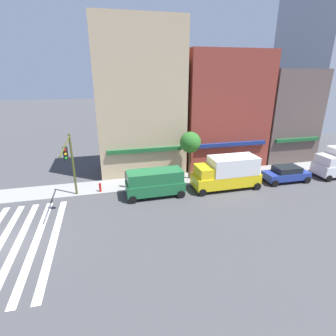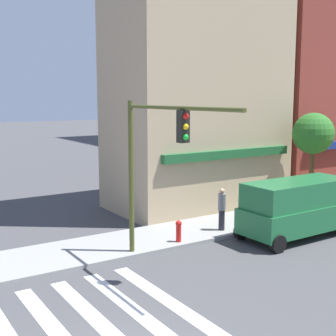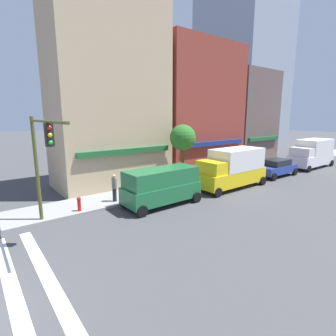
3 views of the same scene
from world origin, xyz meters
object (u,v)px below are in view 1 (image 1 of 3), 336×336
street_tree (190,143)px  sedan_blue (286,174)px  fire_hydrant (100,187)px  traffic_signal (70,159)px  pedestrian_grey_coat (127,178)px  box_truck_yellow (227,172)px  van_green (155,182)px  pedestrian_red_jacket (239,164)px

street_tree → sedan_blue: bearing=-17.1°
fire_hydrant → street_tree: street_tree is taller
traffic_signal → pedestrian_grey_coat: (4.45, 1.87, -2.84)m
sedan_blue → pedestrian_grey_coat: bearing=173.3°
fire_hydrant → sedan_blue: bearing=-5.4°
box_truck_yellow → pedestrian_grey_coat: bearing=166.6°
sedan_blue → street_tree: street_tree is taller
box_truck_yellow → sedan_blue: bearing=-0.6°
box_truck_yellow → sedan_blue: box_truck_yellow is taller
box_truck_yellow → fire_hydrant: size_ratio=7.39×
van_green → street_tree: street_tree is taller
box_truck_yellow → street_tree: (-2.70, 2.80, 2.25)m
pedestrian_red_jacket → sedan_blue: bearing=131.3°
street_tree → pedestrian_red_jacket: bearing=3.3°
van_green → street_tree: bearing=33.7°
traffic_signal → pedestrian_red_jacket: size_ratio=3.34×
pedestrian_grey_coat → street_tree: 6.97m
sedan_blue → fire_hydrant: 17.96m
box_truck_yellow → street_tree: bearing=133.4°
traffic_signal → sedan_blue: bearing=-0.5°
pedestrian_red_jacket → pedestrian_grey_coat: 11.99m
van_green → fire_hydrant: 5.02m
traffic_signal → box_truck_yellow: 13.70m
traffic_signal → van_green: traffic_signal is taller
box_truck_yellow → street_tree: size_ratio=1.31×
box_truck_yellow → pedestrian_red_jacket: bearing=46.7°
pedestrian_red_jacket → fire_hydrant: size_ratio=2.10×
sedan_blue → pedestrian_red_jacket: 4.72m
pedestrian_grey_coat → street_tree: (6.35, 0.74, 2.77)m
sedan_blue → fire_hydrant: bearing=175.4°
sedan_blue → street_tree: bearing=163.8°
van_green → sedan_blue: (13.21, 0.00, -0.44)m
box_truck_yellow → pedestrian_grey_coat: size_ratio=3.52×
fire_hydrant → pedestrian_red_jacket: bearing=5.7°
box_truck_yellow → pedestrian_red_jacket: (2.88, 3.12, -0.51)m
van_green → pedestrian_red_jacket: van_green is taller
pedestrian_red_jacket → fire_hydrant: 14.43m
van_green → pedestrian_grey_coat: (-2.26, 2.06, -0.21)m
van_green → street_tree: size_ratio=1.06×
pedestrian_grey_coat → traffic_signal: bearing=100.4°
sedan_blue → fire_hydrant: size_ratio=5.26×
sedan_blue → fire_hydrant: sedan_blue is taller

